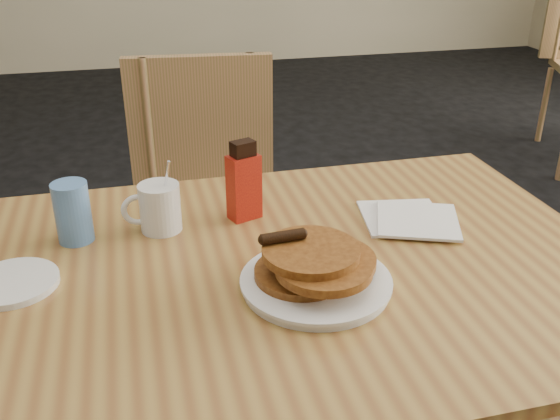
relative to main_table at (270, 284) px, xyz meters
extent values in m
cube|color=#A27A39|center=(0.00, 0.00, 0.02)|extent=(1.31, 0.88, 0.04)
cube|color=#A7754F|center=(0.00, 0.00, 0.00)|extent=(1.35, 0.92, 0.02)
cylinder|color=#A7754F|center=(0.57, 0.35, -0.36)|extent=(0.04, 0.04, 0.71)
cube|color=#A7754F|center=(-0.02, 0.65, -0.25)|extent=(0.47, 0.47, 0.04)
cube|color=#A7754F|center=(-0.02, 0.85, 0.01)|extent=(0.43, 0.08, 0.47)
cylinder|color=#A7754F|center=(-0.20, 0.47, -0.49)|extent=(0.04, 0.04, 0.44)
cylinder|color=#A7754F|center=(0.15, 0.83, -0.49)|extent=(0.04, 0.04, 0.44)
cylinder|color=white|center=(0.06, -0.09, 0.05)|extent=(0.25, 0.25, 0.02)
cylinder|color=white|center=(0.06, -0.09, 0.06)|extent=(0.26, 0.26, 0.01)
cylinder|color=brown|center=(0.04, -0.08, 0.06)|extent=(0.16, 0.16, 0.01)
cylinder|color=brown|center=(0.09, -0.07, 0.08)|extent=(0.17, 0.17, 0.01)
cylinder|color=brown|center=(0.06, -0.12, 0.09)|extent=(0.16, 0.16, 0.01)
cylinder|color=brown|center=(0.05, -0.09, 0.11)|extent=(0.17, 0.17, 0.01)
cylinder|color=black|center=(0.01, -0.05, 0.13)|extent=(0.08, 0.03, 0.02)
cylinder|color=white|center=(-0.18, 0.19, 0.09)|extent=(0.08, 0.08, 0.10)
torus|color=white|center=(-0.23, 0.19, 0.09)|extent=(0.07, 0.01, 0.07)
cylinder|color=black|center=(-0.18, 0.19, 0.13)|extent=(0.07, 0.07, 0.01)
cylinder|color=silver|center=(-0.17, 0.19, 0.12)|extent=(0.03, 0.05, 0.14)
cube|color=maroon|center=(-0.01, 0.21, 0.11)|extent=(0.07, 0.06, 0.14)
cube|color=black|center=(-0.01, 0.21, 0.19)|extent=(0.05, 0.05, 0.03)
cube|color=white|center=(0.31, 0.12, 0.04)|extent=(0.19, 0.19, 0.01)
cube|color=white|center=(0.33, 0.09, 0.05)|extent=(0.21, 0.21, 0.01)
cylinder|color=#5281C1|center=(-0.35, 0.19, 0.10)|extent=(0.09, 0.09, 0.12)
cylinder|color=white|center=(-0.45, 0.04, 0.05)|extent=(0.17, 0.17, 0.01)
camera|label=1|loc=(-0.22, -0.96, 0.63)|focal=40.00mm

